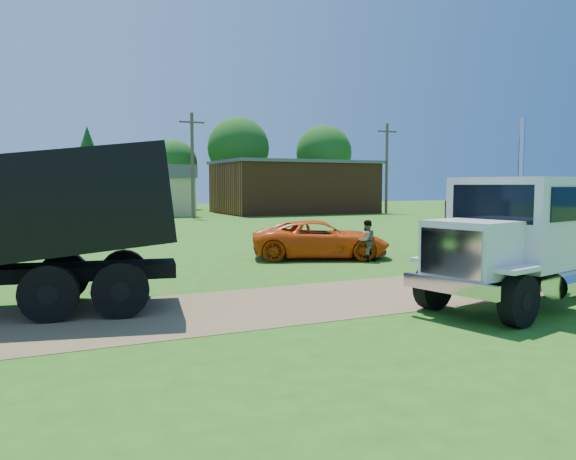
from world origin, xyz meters
name	(u,v)px	position (x,y,z in m)	size (l,w,h in m)	color
ground	(331,299)	(0.00, 0.00, 0.00)	(140.00, 140.00, 0.00)	#2C5B13
dirt_track	(331,299)	(0.00, 0.00, 0.01)	(120.00, 4.20, 0.01)	brown
white_semi_tractor	(518,242)	(3.50, -2.68, 1.55)	(7.71, 4.03, 4.55)	black
orange_pickup	(320,239)	(3.48, 7.07, 0.74)	(2.47, 5.36, 1.49)	#DF480A
flatbed_trailer	(542,232)	(11.79, 3.73, 0.98)	(9.25, 4.01, 2.29)	#392812
spectator_a	(476,253)	(5.11, 0.37, 0.87)	(0.63, 0.41, 1.73)	#999999
spectator_b	(367,241)	(4.60, 5.50, 0.79)	(0.76, 0.59, 1.57)	#999999
brick_building	(294,187)	(18.00, 40.00, 2.66)	(15.40, 10.40, 5.30)	brown
tan_shed	(157,190)	(4.00, 40.00, 2.42)	(6.20, 5.40, 4.70)	tan
utility_poles	(192,163)	(6.00, 35.00, 4.71)	(42.20, 0.28, 9.00)	#453227
tree_row	(118,148)	(2.09, 50.52, 6.82)	(57.08, 10.94, 11.22)	#332515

